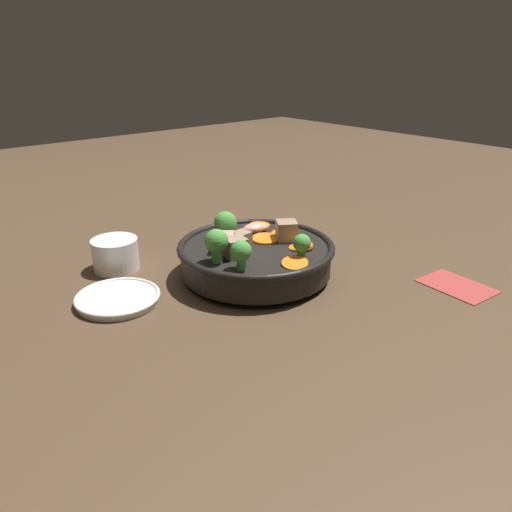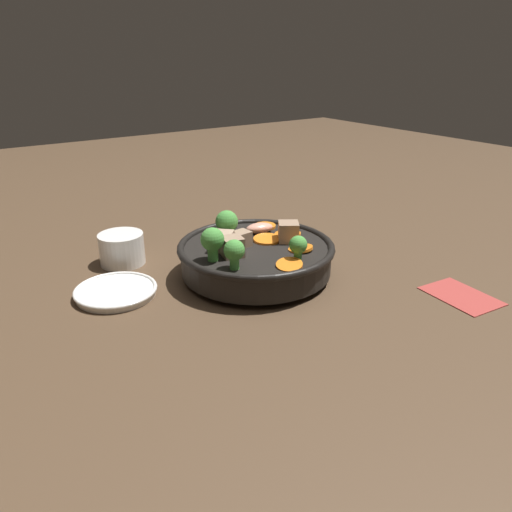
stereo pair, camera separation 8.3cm
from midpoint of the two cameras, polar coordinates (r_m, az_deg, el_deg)
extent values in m
plane|color=#4C3826|center=(0.85, 2.81, -2.32)|extent=(3.00, 3.00, 0.00)
cylinder|color=black|center=(0.85, 2.82, -2.01)|extent=(0.14, 0.14, 0.01)
cylinder|color=black|center=(0.83, 2.86, -0.34)|extent=(0.25, 0.25, 0.04)
torus|color=black|center=(0.83, 2.89, 1.06)|extent=(0.26, 0.26, 0.01)
cylinder|color=brown|center=(0.83, 2.87, 0.29)|extent=(0.24, 0.24, 0.02)
cylinder|color=orange|center=(0.85, 4.06, 1.85)|extent=(0.06, 0.06, 0.01)
cylinder|color=orange|center=(0.91, 3.65, 3.38)|extent=(0.05, 0.05, 0.01)
cylinder|color=orange|center=(0.75, 7.00, -1.12)|extent=(0.06, 0.06, 0.01)
cylinder|color=orange|center=(0.82, 8.03, 0.78)|extent=(0.06, 0.05, 0.01)
cylinder|color=orange|center=(0.88, 6.36, 2.43)|extent=(0.06, 0.06, 0.01)
cylinder|color=#59B84C|center=(0.74, 0.75, -0.87)|extent=(0.01, 0.01, 0.02)
sphere|color=#47933D|center=(0.73, 0.75, 0.61)|extent=(0.03, 0.03, 0.03)
cylinder|color=#59B84C|center=(0.77, 7.88, -0.03)|extent=(0.01, 0.01, 0.02)
sphere|color=#47933D|center=(0.77, 7.96, 1.23)|extent=(0.03, 0.03, 0.03)
cylinder|color=#59B84C|center=(0.77, -1.87, 0.19)|extent=(0.02, 0.02, 0.02)
sphere|color=#47933D|center=(0.76, -1.89, 1.86)|extent=(0.04, 0.04, 0.04)
cylinder|color=#59B84C|center=(0.84, -0.50, 2.30)|extent=(0.02, 0.02, 0.02)
sphere|color=#47933D|center=(0.83, -0.51, 3.90)|extent=(0.04, 0.04, 0.04)
cube|color=tan|center=(0.80, -0.82, 1.65)|extent=(0.04, 0.04, 0.03)
cube|color=#9E7F66|center=(0.82, 1.28, 1.94)|extent=(0.03, 0.03, 0.03)
cube|color=#9E7F66|center=(0.78, 0.33, 1.01)|extent=(0.04, 0.04, 0.03)
cube|color=#9E7F66|center=(0.85, 6.55, 2.70)|extent=(0.05, 0.05, 0.03)
ellipsoid|color=#EA9E84|center=(0.89, 3.10, 3.17)|extent=(0.04, 0.05, 0.02)
cylinder|color=white|center=(0.80, -12.88, -4.14)|extent=(0.12, 0.12, 0.01)
torus|color=white|center=(0.80, -12.91, -3.82)|extent=(0.13, 0.13, 0.01)
cylinder|color=white|center=(0.91, -12.58, 0.76)|extent=(0.08, 0.08, 0.06)
cylinder|color=brown|center=(0.90, -12.67, 1.74)|extent=(0.07, 0.07, 0.00)
cube|color=#A33833|center=(0.86, 25.04, -4.19)|extent=(0.12, 0.09, 0.00)
camera|label=1|loc=(0.04, -87.14, 1.20)|focal=35.00mm
camera|label=2|loc=(0.04, 92.86, -1.20)|focal=35.00mm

